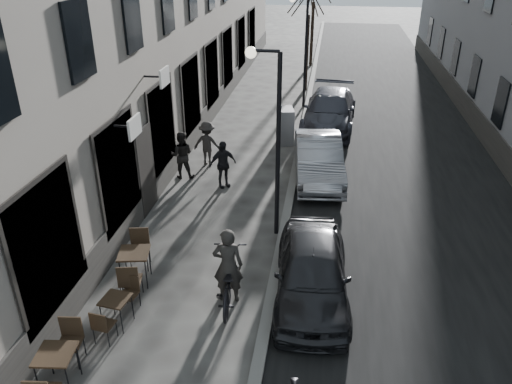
% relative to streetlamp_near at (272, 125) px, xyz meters
% --- Properties ---
extents(road, '(7.30, 60.00, 0.00)m').
position_rel_streetlamp_near_xyz_m(road, '(4.02, 10.00, -3.16)').
color(road, black).
rests_on(road, ground).
extents(kerb, '(0.25, 60.00, 0.12)m').
position_rel_streetlamp_near_xyz_m(kerb, '(0.37, 10.00, -3.10)').
color(kerb, slate).
rests_on(kerb, ground).
extents(streetlamp_near, '(0.90, 0.28, 5.09)m').
position_rel_streetlamp_near_xyz_m(streetlamp_near, '(0.00, 0.00, 0.00)').
color(streetlamp_near, black).
rests_on(streetlamp_near, ground).
extents(streetlamp_far, '(0.90, 0.28, 5.09)m').
position_rel_streetlamp_near_xyz_m(streetlamp_far, '(0.00, 12.00, 0.00)').
color(streetlamp_far, black).
rests_on(streetlamp_far, ground).
extents(bistro_set_a, '(0.72, 1.63, 0.94)m').
position_rel_streetlamp_near_xyz_m(bistro_set_a, '(-3.14, -5.91, -2.67)').
color(bistro_set_a, black).
rests_on(bistro_set_a, ground).
extents(bistro_set_b, '(0.63, 1.40, 0.81)m').
position_rel_streetlamp_near_xyz_m(bistro_set_b, '(-2.74, -4.19, -2.74)').
color(bistro_set_b, black).
rests_on(bistro_set_b, ground).
extents(bistro_set_c, '(0.82, 1.76, 1.01)m').
position_rel_streetlamp_near_xyz_m(bistro_set_c, '(-2.88, -2.72, -2.64)').
color(bistro_set_c, black).
rests_on(bistro_set_c, ground).
extents(utility_cabinet, '(0.71, 1.03, 1.41)m').
position_rel_streetlamp_near_xyz_m(utility_cabinet, '(-0.22, 7.01, -2.45)').
color(utility_cabinet, '#5F5F61').
rests_on(utility_cabinet, ground).
extents(bicycle, '(0.96, 2.21, 1.13)m').
position_rel_streetlamp_near_xyz_m(bicycle, '(-0.58, -3.01, -2.60)').
color(bicycle, black).
rests_on(bicycle, ground).
extents(cyclist_rider, '(0.71, 0.51, 1.85)m').
position_rel_streetlamp_near_xyz_m(cyclist_rider, '(-0.58, -3.01, -2.24)').
color(cyclist_rider, '#272522').
rests_on(cyclist_rider, ground).
extents(pedestrian_near, '(0.88, 0.73, 1.64)m').
position_rel_streetlamp_near_xyz_m(pedestrian_near, '(-3.43, 3.19, -2.34)').
color(pedestrian_near, black).
rests_on(pedestrian_near, ground).
extents(pedestrian_mid, '(1.10, 0.69, 1.62)m').
position_rel_streetlamp_near_xyz_m(pedestrian_mid, '(-2.82, 4.38, -2.35)').
color(pedestrian_mid, '#2C2926').
rests_on(pedestrian_mid, ground).
extents(pedestrian_far, '(0.98, 0.86, 1.59)m').
position_rel_streetlamp_near_xyz_m(pedestrian_far, '(-1.90, 2.68, -2.36)').
color(pedestrian_far, black).
rests_on(pedestrian_far, ground).
extents(car_near, '(1.86, 4.17, 1.39)m').
position_rel_streetlamp_near_xyz_m(car_near, '(1.26, -2.66, -2.46)').
color(car_near, black).
rests_on(car_near, ground).
extents(car_mid, '(1.95, 4.47, 1.43)m').
position_rel_streetlamp_near_xyz_m(car_mid, '(1.17, 3.80, -2.45)').
color(car_mid, '#9D9EA5').
rests_on(car_mid, ground).
extents(car_far, '(2.47, 5.37, 1.52)m').
position_rel_streetlamp_near_xyz_m(car_far, '(1.45, 9.08, -2.40)').
color(car_far, '#3A3A44').
rests_on(car_far, ground).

